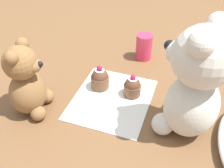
{
  "coord_description": "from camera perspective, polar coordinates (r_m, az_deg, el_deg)",
  "views": [
    {
      "loc": [
        0.51,
        0.18,
        0.5
      ],
      "look_at": [
        0.0,
        0.0,
        0.06
      ],
      "focal_mm": 42.0,
      "sensor_mm": 36.0,
      "label": 1
    }
  ],
  "objects": [
    {
      "name": "juice_glass",
      "position": [
        0.88,
        6.96,
        8.06
      ],
      "size": [
        0.05,
        0.05,
        0.09
      ],
      "primitive_type": "cylinder",
      "color": "#DB3356",
      "rests_on": "ground_plane"
    },
    {
      "name": "cupcake_near_cream_bear",
      "position": [
        0.73,
        4.46,
        -0.62
      ],
      "size": [
        0.05,
        0.05,
        0.07
      ],
      "color": "brown",
      "rests_on": "knitted_placemat"
    },
    {
      "name": "teddy_bear_tan",
      "position": [
        0.68,
        -18.08,
        0.32
      ],
      "size": [
        0.12,
        0.11,
        0.2
      ],
      "rotation": [
        0.0,
        0.0,
        3.34
      ],
      "color": "olive",
      "rests_on": "ground_plane"
    },
    {
      "name": "cupcake_near_tan_bear",
      "position": [
        0.75,
        -2.63,
        1.18
      ],
      "size": [
        0.05,
        0.05,
        0.07
      ],
      "color": "brown",
      "rests_on": "knitted_placemat"
    },
    {
      "name": "teddy_bear_cream",
      "position": [
        0.59,
        17.63,
        0.16
      ],
      "size": [
        0.17,
        0.16,
        0.29
      ],
      "rotation": [
        0.0,
        0.0,
        -0.29
      ],
      "color": "beige",
      "rests_on": "ground_plane"
    },
    {
      "name": "ground_plane",
      "position": [
        0.73,
        0.0,
        -3.4
      ],
      "size": [
        4.0,
        4.0,
        0.0
      ],
      "primitive_type": "plane",
      "color": "brown"
    },
    {
      "name": "knitted_placemat",
      "position": [
        0.73,
        0.0,
        -3.23
      ],
      "size": [
        0.24,
        0.21,
        0.01
      ],
      "primitive_type": "cube",
      "color": "silver",
      "rests_on": "ground_plane"
    }
  ]
}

